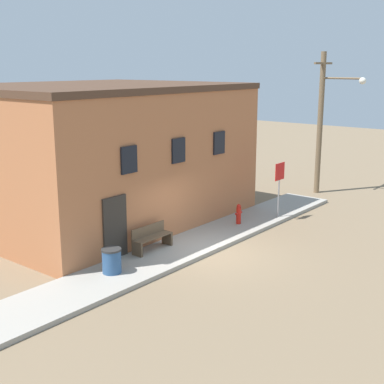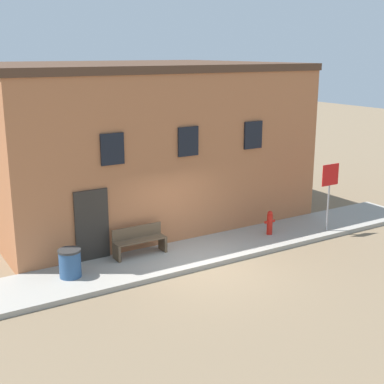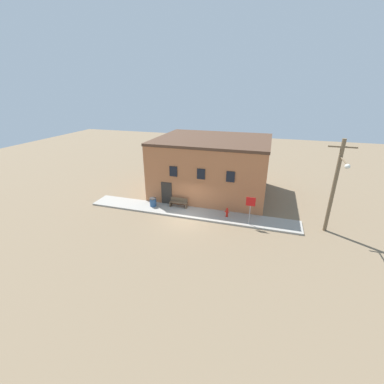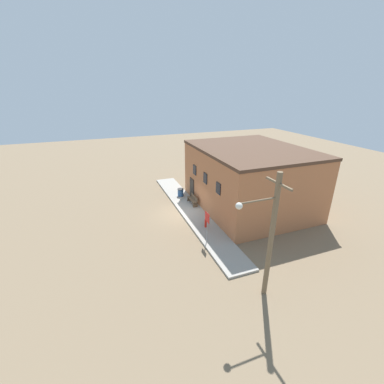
% 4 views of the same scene
% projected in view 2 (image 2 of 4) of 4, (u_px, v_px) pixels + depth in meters
% --- Properties ---
extents(ground_plane, '(80.00, 80.00, 0.00)m').
position_uv_depth(ground_plane, '(205.00, 270.00, 15.05)').
color(ground_plane, '#7A664C').
extents(sidewalk, '(18.16, 2.10, 0.14)m').
position_uv_depth(sidewalk, '(186.00, 255.00, 15.90)').
color(sidewalk, '#9E998E').
rests_on(sidewalk, ground).
extents(brick_building, '(10.79, 8.76, 5.56)m').
position_uv_depth(brick_building, '(128.00, 139.00, 19.98)').
color(brick_building, '#B26B42').
rests_on(brick_building, ground).
extents(fire_hydrant, '(0.40, 0.19, 0.80)m').
position_uv_depth(fire_hydrant, '(270.00, 223.00, 17.43)').
color(fire_hydrant, red).
rests_on(fire_hydrant, sidewalk).
extents(stop_sign, '(0.71, 0.06, 2.27)m').
position_uv_depth(stop_sign, '(330.00, 184.00, 17.46)').
color(stop_sign, gray).
rests_on(stop_sign, sidewalk).
extents(bench, '(1.58, 0.44, 0.85)m').
position_uv_depth(bench, '(139.00, 241.00, 15.66)').
color(bench, brown).
rests_on(bench, sidewalk).
extents(trash_bin, '(0.61, 0.61, 0.77)m').
position_uv_depth(trash_bin, '(70.00, 263.00, 14.13)').
color(trash_bin, '#2D517F').
rests_on(trash_bin, sidewalk).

